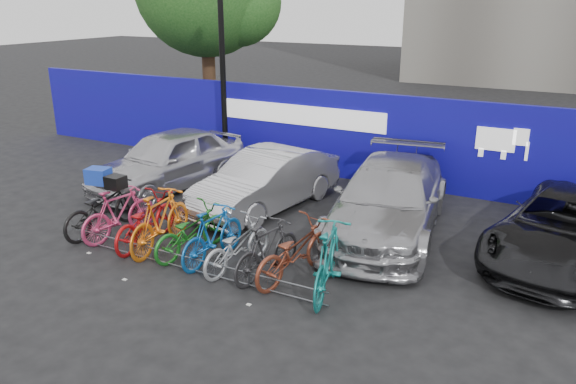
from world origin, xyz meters
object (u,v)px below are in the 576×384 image
Objects in this scene: bike_5 at (213,235)px; bike_1 at (119,213)px; lamppost at (222,53)px; bike_7 at (267,250)px; car_0 at (169,159)px; bike_9 at (328,260)px; car_3 at (568,229)px; bike_2 at (145,221)px; bike_4 at (191,231)px; bike_0 at (102,208)px; car_2 at (389,199)px; bike_3 at (160,221)px; bike_8 at (295,251)px; bike_rack at (188,263)px; car_1 at (266,181)px; bike_6 at (237,245)px.

bike_1 is at bearing 3.12° from bike_5.
lamppost is 7.67m from bike_7.
bike_9 is at bearing -19.38° from car_0.
bike_5 is (-5.84, -3.14, -0.12)m from car_3.
bike_2 is 1.05× the size of bike_4.
bike_1 is 0.70m from bike_2.
bike_0 is (-8.74, -3.04, -0.11)m from car_3.
bike_2 is (0.70, -0.00, -0.03)m from bike_1.
bike_4 is 1.06× the size of bike_7.
bike_3 is at bearing -150.00° from car_2.
bike_7 is 0.86× the size of bike_8.
car_0 is 5.72m from bike_7.
car_0 is at bearing -23.64° from bike_7.
bike_8 reaches higher than bike_rack.
car_1 is at bearing -111.83° from bike_1.
car_3 is (3.39, 0.25, -0.10)m from car_2.
bike_1 is (-4.81, -2.86, -0.21)m from car_2.
lamppost is 3.51× the size of bike_7.
lamppost is at bearing 94.05° from car_0.
bike_4 is 0.92× the size of bike_8.
bike_8 is (2.90, 0.13, -0.07)m from bike_3.
car_2 is at bearing -126.61° from bike_5.
bike_2 is (1.24, -0.08, -0.03)m from bike_0.
bike_6 is (-1.89, -2.91, -0.28)m from car_2.
car_2 is 2.56× the size of bike_9.
bike_1 is at bearing -79.39° from lamppost.
bike_1 reaches higher than bike_7.
bike_0 is at bearing 166.63° from bike_rack.
bike_1 reaches higher than bike_rack.
bike_7 is (1.20, -0.05, -0.01)m from bike_5.
car_1 is 3.58m from bike_8.
car_2 is at bearing -139.07° from bike_1.
car_0 reaches higher than car_3.
lamppost is at bearing -74.36° from bike_3.
car_0 is 2.26× the size of bike_3.
car_3 is 8.12m from bike_2.
bike_7 is at bearing 33.70° from bike_8.
bike_1 is at bearing 165.28° from bike_rack.
car_3 reaches higher than bike_7.
car_1 is 2.33× the size of bike_5.
bike_rack is 2.78× the size of bike_9.
bike_5 is at bearing -58.22° from lamppost.
bike_2 is 2.21m from bike_6.
car_1 reaches higher than bike_6.
lamppost is 1.36× the size of car_0.
bike_2 is 0.96× the size of bike_8.
bike_2 is at bearing -101.51° from car_1.
bike_1 is at bearing -157.32° from car_2.
bike_1 is (-1.81, -2.91, -0.14)m from car_1.
car_0 is 2.23× the size of bike_9.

